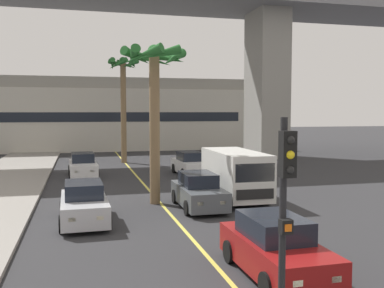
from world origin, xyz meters
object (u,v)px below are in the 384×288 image
car_queue_third (84,204)px  traffic_light_median_near (285,207)px  car_queue_fourth (190,164)px  car_queue_fifth (83,166)px  delivery_van (235,173)px  palm_tree_near_median (155,81)px  car_queue_front (275,249)px  car_queue_second (199,192)px  palm_tree_mid_median (123,86)px

car_queue_third → traffic_light_median_near: (3.16, -10.71, 1.99)m
car_queue_fourth → traffic_light_median_near: bearing=-100.1°
car_queue_fifth → traffic_light_median_near: (3.11, -22.96, 1.99)m
car_queue_third → traffic_light_median_near: bearing=-73.5°
delivery_van → palm_tree_near_median: palm_tree_near_median is taller
car_queue_front → delivery_van: 10.00m
traffic_light_median_near → car_queue_front: bearing=66.8°
car_queue_second → palm_tree_mid_median: bearing=94.8°
car_queue_second → car_queue_third: (-4.96, -1.39, 0.00)m
traffic_light_median_near → palm_tree_mid_median: 30.60m
delivery_van → traffic_light_median_near: traffic_light_median_near is taller
delivery_van → palm_tree_near_median: 5.90m
palm_tree_near_median → car_queue_fourth: bearing=66.0°
car_queue_front → palm_tree_near_median: 11.02m
car_queue_third → palm_tree_mid_median: bearing=80.1°
car_queue_third → car_queue_fifth: bearing=89.8°
traffic_light_median_near → delivery_van: bearing=73.4°
car_queue_fifth → palm_tree_mid_median: 9.93m
car_queue_second → traffic_light_median_near: bearing=-98.5°
delivery_van → palm_tree_near_median: (-3.92, 0.02, 4.40)m
car_queue_third → car_queue_fourth: size_ratio=1.00×
car_queue_fifth → delivery_van: (7.14, -9.47, 0.57)m
car_queue_fifth → delivery_van: delivery_van is taller
traffic_light_median_near → palm_tree_near_median: (0.10, 13.50, 2.98)m
palm_tree_mid_median → car_queue_fifth: bearing=-114.6°
car_queue_second → delivery_van: size_ratio=0.78×
car_queue_front → car_queue_fourth: same height
car_queue_second → delivery_van: 2.68m
car_queue_front → car_queue_fourth: bearing=82.9°
car_queue_fifth → traffic_light_median_near: bearing=-82.3°
car_queue_fourth → palm_tree_mid_median: palm_tree_mid_median is taller
car_queue_fourth → car_queue_fifth: size_ratio=1.00×
car_queue_second → palm_tree_mid_median: size_ratio=0.47×
car_queue_fifth → palm_tree_near_median: 11.15m
delivery_van → traffic_light_median_near: (-4.02, -13.48, 1.43)m
car_queue_second → car_queue_fifth: bearing=114.4°
car_queue_fourth → delivery_van: 8.59m
car_queue_third → traffic_light_median_near: size_ratio=0.99×
traffic_light_median_near → car_queue_fifth: bearing=97.7°
car_queue_third → traffic_light_median_near: traffic_light_median_near is taller
car_queue_front → car_queue_third: same height
palm_tree_near_median → car_queue_front: bearing=-81.1°
delivery_van → palm_tree_mid_median: (-3.74, 16.90, 5.09)m
car_queue_third → palm_tree_near_median: 6.57m
car_queue_fourth → palm_tree_mid_median: (-3.63, 8.33, 5.66)m
traffic_light_median_near → palm_tree_near_median: bearing=89.6°
car_queue_second → palm_tree_mid_median: palm_tree_mid_median is taller
car_queue_fourth → car_queue_front: bearing=-97.1°
delivery_van → palm_tree_near_median: bearing=179.7°
car_queue_third → palm_tree_near_median: bearing=40.5°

